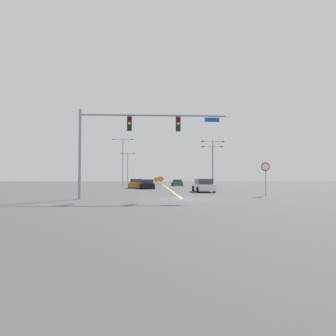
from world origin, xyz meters
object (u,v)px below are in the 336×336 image
Objects in this scene: construction_sign_right_shoulder at (161,179)px; car_green_approaching at (177,183)px; street_lamp_mid_left at (213,159)px; street_lamp_near_right at (212,162)px; construction_sign_left_shoulder at (160,179)px; car_white_mid at (203,186)px; traffic_signal_assembly at (130,132)px; construction_sign_median_far at (156,180)px; street_lamp_far_left at (123,158)px; car_black_distant at (147,184)px; stop_sign at (266,172)px; car_orange_passing at (136,184)px; street_lamp_mid_right at (128,166)px.

construction_sign_right_shoulder reaches higher than car_green_approaching.
street_lamp_near_right is (0.43, 2.64, -0.34)m from street_lamp_mid_left.
construction_sign_left_shoulder is 0.42× the size of car_white_mid.
traffic_signal_assembly reaches higher than construction_sign_median_far.
street_lamp_near_right is (17.32, -7.61, -1.19)m from street_lamp_far_left.
street_lamp_mid_left is 1.08× the size of street_lamp_near_right.
car_black_distant is (-2.12, -17.04, -0.59)m from construction_sign_left_shoulder.
stop_sign is at bearing -92.26° from street_lamp_near_right.
car_black_distant is at bearing -95.63° from construction_sign_right_shoulder.
stop_sign is at bearing -58.11° from car_orange_passing.
street_lamp_far_left is 13.03m from construction_sign_right_shoulder.
car_green_approaching is (2.72, -13.28, -0.62)m from construction_sign_right_shoulder.
traffic_signal_assembly is at bearing -94.59° from construction_sign_left_shoulder.
street_lamp_near_right reaches higher than street_lamp_mid_right.
stop_sign is 26.22m from street_lamp_mid_left.
street_lamp_mid_left reaches higher than car_green_approaching.
construction_sign_left_shoulder is 0.47× the size of car_green_approaching.
car_green_approaching is at bearing -29.62° from construction_sign_left_shoulder.
street_lamp_mid_right is 9.44m from construction_sign_median_far.
car_black_distant is (-2.80, -28.39, -0.58)m from construction_sign_right_shoulder.
street_lamp_mid_left reaches higher than car_black_distant.
stop_sign is at bearing -80.85° from car_green_approaching.
car_green_approaching is at bearing 79.75° from traffic_signal_assembly.
traffic_signal_assembly is at bearing -112.60° from street_lamp_mid_left.
street_lamp_mid_right is at bearing 134.05° from car_green_approaching.
construction_sign_median_far is (-10.35, 8.24, -3.43)m from street_lamp_near_right.
stop_sign reaches higher than car_white_mid.
street_lamp_mid_left is at bearing -99.35° from street_lamp_near_right.
construction_sign_right_shoulder reaches higher than construction_sign_median_far.
car_orange_passing is at bearing 122.27° from car_white_mid.
street_lamp_mid_right is (-15.74, 42.93, 2.32)m from stop_sign.
stop_sign is 0.65× the size of car_white_mid.
car_orange_passing is (-7.23, -12.09, 0.09)m from car_green_approaching.
car_black_distant is at bearing -60.50° from car_orange_passing.
car_white_mid reaches higher than car_green_approaching.
construction_sign_left_shoulder reaches higher than construction_sign_median_far.
street_lamp_far_left is at bearing 103.06° from car_orange_passing.
construction_sign_right_shoulder reaches higher than car_black_distant.
street_lamp_near_right is at bearing 80.65° from street_lamp_mid_left.
street_lamp_mid_left reaches higher than traffic_signal_assembly.
traffic_signal_assembly reaches higher than car_orange_passing.
car_white_mid is (-4.27, 7.05, -1.35)m from stop_sign.
construction_sign_left_shoulder is at bearing -77.60° from construction_sign_median_far.
street_lamp_mid_right is 3.85× the size of construction_sign_left_shoulder.
stop_sign is 23.48m from car_orange_passing.
construction_sign_median_far is 8.44m from construction_sign_right_shoulder.
street_lamp_far_left reaches higher than street_lamp_mid_left.
car_green_approaching is 0.90× the size of car_white_mid.
stop_sign is at bearing -57.70° from car_black_distant.
car_white_mid reaches higher than car_orange_passing.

